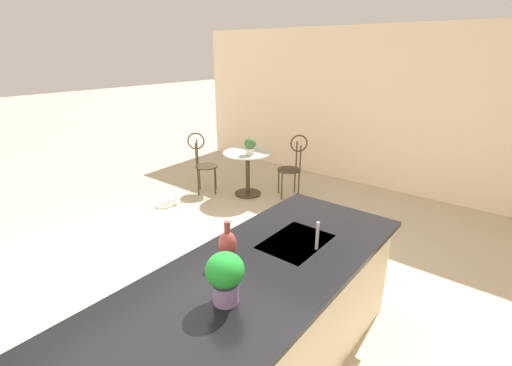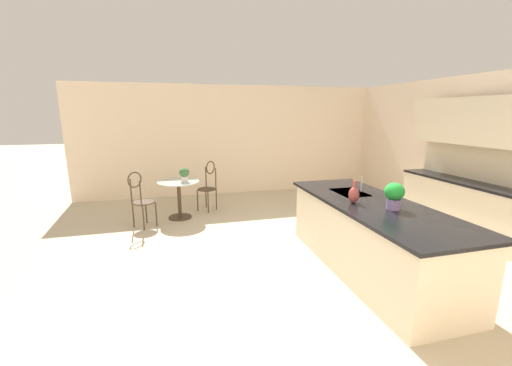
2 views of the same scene
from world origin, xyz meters
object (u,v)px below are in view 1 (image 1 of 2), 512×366
Objects in this scene: chair_by_island at (293,163)px; potted_plant_counter_near at (225,275)px; bistro_table at (248,169)px; vase_on_counter at (228,244)px; potted_plant_on_table at (250,145)px; chair_near_window at (203,160)px.

chair_by_island is 3.29× the size of potted_plant_counter_near.
bistro_table is at bearing -56.19° from chair_by_island.
vase_on_counter is at bearing 37.52° from bistro_table.
bistro_table is 2.78× the size of vase_on_counter.
chair_by_island is at bearing -152.83° from potted_plant_counter_near.
bistro_table is 3.97m from potted_plant_counter_near.
potted_plant_on_table is at bearing -142.74° from potted_plant_counter_near.
potted_plant_on_table is (0.49, -0.50, 0.32)m from chair_by_island.
potted_plant_on_table is 0.92× the size of vase_on_counter.
potted_plant_on_table is at bearing -143.30° from vase_on_counter.
potted_plant_counter_near is at bearing 41.28° from vase_on_counter.
chair_near_window is (0.38, -0.67, 0.13)m from bistro_table.
chair_near_window reaches higher than bistro_table.
bistro_table is 2.52× the size of potted_plant_counter_near.
chair_by_island is 3.92× the size of potted_plant_on_table.
potted_plant_counter_near reaches higher than bistro_table.
potted_plant_counter_near is at bearing 27.17° from chair_by_island.
potted_plant_on_table is 3.79m from potted_plant_counter_near.
vase_on_counter is (2.36, 2.77, 0.46)m from chair_near_window.
bistro_table is 3.01× the size of potted_plant_on_table.
chair_near_window is 1.51m from chair_by_island.
chair_near_window is 4.13m from potted_plant_counter_near.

